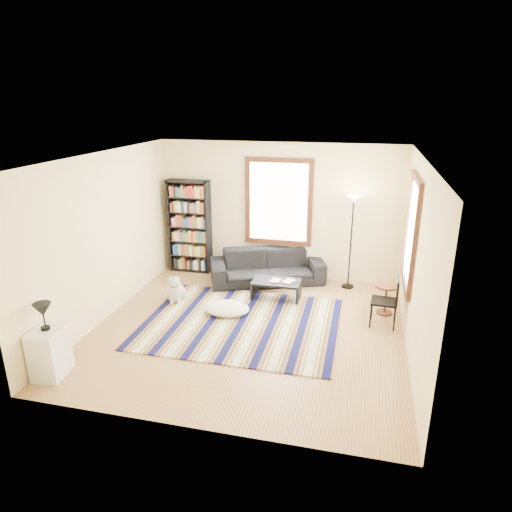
% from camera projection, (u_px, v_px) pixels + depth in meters
% --- Properties ---
extents(floor, '(5.00, 5.00, 0.10)m').
position_uv_depth(floor, '(249.00, 331.00, 7.59)').
color(floor, '#A8824D').
rests_on(floor, ground).
extents(ceiling, '(5.00, 5.00, 0.10)m').
position_uv_depth(ceiling, '(248.00, 154.00, 6.63)').
color(ceiling, white).
rests_on(ceiling, floor).
extents(wall_back, '(5.00, 0.10, 2.80)m').
position_uv_depth(wall_back, '(279.00, 211.00, 9.45)').
color(wall_back, '#FBE8A9').
rests_on(wall_back, floor).
extents(wall_front, '(5.00, 0.10, 2.80)m').
position_uv_depth(wall_front, '(188.00, 322.00, 4.77)').
color(wall_front, '#FBE8A9').
rests_on(wall_front, floor).
extents(wall_left, '(0.10, 5.00, 2.80)m').
position_uv_depth(wall_left, '(102.00, 237.00, 7.67)').
color(wall_left, '#FBE8A9').
rests_on(wall_left, floor).
extents(wall_right, '(0.10, 5.00, 2.80)m').
position_uv_depth(wall_right, '(420.00, 261.00, 6.55)').
color(wall_right, '#FBE8A9').
rests_on(wall_right, floor).
extents(window_back, '(1.20, 0.06, 1.60)m').
position_uv_depth(window_back, '(278.00, 202.00, 9.31)').
color(window_back, white).
rests_on(window_back, wall_back).
extents(window_right, '(0.06, 1.20, 1.60)m').
position_uv_depth(window_right, '(412.00, 232.00, 7.23)').
color(window_right, white).
rests_on(window_right, wall_right).
extents(rug, '(3.29, 2.63, 0.02)m').
position_uv_depth(rug, '(241.00, 323.00, 7.73)').
color(rug, '#0C0E3D').
rests_on(rug, floor).
extents(sofa, '(1.69, 2.46, 0.67)m').
position_uv_depth(sofa, '(267.00, 266.00, 9.37)').
color(sofa, black).
rests_on(sofa, floor).
extents(bookshelf, '(0.90, 0.30, 2.00)m').
position_uv_depth(bookshelf, '(190.00, 227.00, 9.79)').
color(bookshelf, black).
rests_on(bookshelf, floor).
extents(coffee_table, '(1.01, 0.75, 0.36)m').
position_uv_depth(coffee_table, '(276.00, 290.00, 8.63)').
color(coffee_table, black).
rests_on(coffee_table, floor).
extents(book_a, '(0.21, 0.26, 0.02)m').
position_uv_depth(book_a, '(271.00, 280.00, 8.59)').
color(book_a, beige).
rests_on(book_a, coffee_table).
extents(book_b, '(0.28, 0.31, 0.02)m').
position_uv_depth(book_b, '(285.00, 280.00, 8.58)').
color(book_b, beige).
rests_on(book_b, coffee_table).
extents(floor_cushion, '(0.82, 0.62, 0.20)m').
position_uv_depth(floor_cushion, '(227.00, 308.00, 8.05)').
color(floor_cushion, white).
rests_on(floor_cushion, floor).
extents(floor_lamp, '(0.35, 0.35, 1.86)m').
position_uv_depth(floor_lamp, '(351.00, 243.00, 8.91)').
color(floor_lamp, black).
rests_on(floor_lamp, floor).
extents(side_table, '(0.53, 0.53, 0.54)m').
position_uv_depth(side_table, '(386.00, 299.00, 8.01)').
color(side_table, '#492612').
rests_on(side_table, floor).
extents(folding_chair, '(0.45, 0.43, 0.86)m').
position_uv_depth(folding_chair, '(384.00, 301.00, 7.54)').
color(folding_chair, black).
rests_on(folding_chair, floor).
extents(white_cabinet, '(0.44, 0.54, 0.70)m').
position_uv_depth(white_cabinet, '(50.00, 352.00, 6.19)').
color(white_cabinet, white).
rests_on(white_cabinet, floor).
extents(table_lamp, '(0.27, 0.27, 0.38)m').
position_uv_depth(table_lamp, '(44.00, 317.00, 6.01)').
color(table_lamp, black).
rests_on(table_lamp, white_cabinet).
extents(dog, '(0.53, 0.64, 0.56)m').
position_uv_depth(dog, '(176.00, 287.00, 8.49)').
color(dog, silver).
rests_on(dog, floor).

